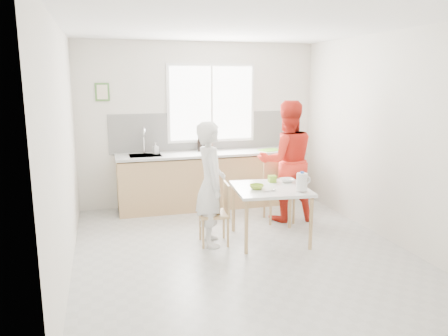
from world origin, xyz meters
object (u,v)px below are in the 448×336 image
object	(u,v)px
dining_table	(270,193)
chair_far	(278,188)
person_white	(211,184)
person_red	(287,161)
milk_jug	(302,182)
bowl_white	(287,180)
bowl_green	(257,187)
wine_bottle_b	(200,142)
chair_left	(218,210)
wine_bottle_a	(206,141)

from	to	relation	value
dining_table	chair_far	xyz separation A→B (m)	(0.43, 0.78, -0.15)
person_white	person_red	distance (m)	1.50
person_red	milk_jug	xyz separation A→B (m)	(-0.26, -1.06, -0.05)
dining_table	bowl_white	size ratio (longest dim) A/B	5.28
bowl_green	wine_bottle_b	xyz separation A→B (m)	(-0.32, 1.89, 0.32)
bowl_white	person_red	bearing A→B (deg)	67.04
chair_left	person_red	xyz separation A→B (m)	(1.24, 0.68, 0.46)
milk_jug	wine_bottle_b	world-z (taller)	wine_bottle_b
chair_left	wine_bottle_b	world-z (taller)	wine_bottle_b
person_white	bowl_green	distance (m)	0.59
person_red	bowl_white	bearing A→B (deg)	72.98
wine_bottle_a	wine_bottle_b	bearing A→B (deg)	-159.42
bowl_white	wine_bottle_b	world-z (taller)	wine_bottle_b
dining_table	chair_left	bearing A→B (deg)	174.06
person_white	person_red	size ratio (longest dim) A/B	0.88
wine_bottle_a	wine_bottle_b	distance (m)	0.12
person_white	bowl_green	size ratio (longest dim) A/B	8.64
dining_table	chair_far	world-z (taller)	chair_far
wine_bottle_a	wine_bottle_b	size ratio (longest dim) A/B	1.07
chair_left	bowl_green	xyz separation A→B (m)	(0.48, -0.10, 0.31)
chair_far	person_red	xyz separation A→B (m)	(0.12, -0.02, 0.41)
chair_far	person_white	size ratio (longest dim) A/B	0.56
chair_far	person_red	size ratio (longest dim) A/B	0.50
chair_left	person_red	distance (m)	1.48
bowl_white	wine_bottle_b	distance (m)	1.88
person_red	wine_bottle_b	distance (m)	1.55
dining_table	wine_bottle_b	bearing A→B (deg)	105.81
chair_left	chair_far	distance (m)	1.32
bowl_green	bowl_white	bearing A→B (deg)	25.02
bowl_green	dining_table	bearing A→B (deg)	8.10
person_red	wine_bottle_b	world-z (taller)	person_red
person_white	wine_bottle_b	xyz separation A→B (m)	(0.26, 1.78, 0.28)
chair_far	bowl_green	xyz separation A→B (m)	(-0.64, -0.81, 0.26)
person_white	chair_far	bearing A→B (deg)	-54.28
chair_far	bowl_white	world-z (taller)	chair_far
person_white	bowl_green	world-z (taller)	person_white
bowl_green	milk_jug	distance (m)	0.58
person_white	dining_table	bearing A→B (deg)	-90.00
person_white	wine_bottle_a	xyz separation A→B (m)	(0.37, 1.82, 0.29)
bowl_white	wine_bottle_a	world-z (taller)	wine_bottle_a
bowl_white	wine_bottle_b	size ratio (longest dim) A/B	0.65
chair_far	wine_bottle_a	size ratio (longest dim) A/B	2.78
bowl_green	bowl_white	distance (m)	0.58
chair_far	chair_left	bearing A→B (deg)	-141.82
wine_bottle_a	person_red	bearing A→B (deg)	-49.92
bowl_green	wine_bottle_a	xyz separation A→B (m)	(-0.21, 1.93, 0.33)
chair_far	bowl_white	xyz separation A→B (m)	(-0.11, -0.56, 0.25)
bowl_white	milk_jug	distance (m)	0.54
person_white	bowl_white	world-z (taller)	person_white
bowl_green	wine_bottle_b	bearing A→B (deg)	99.68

